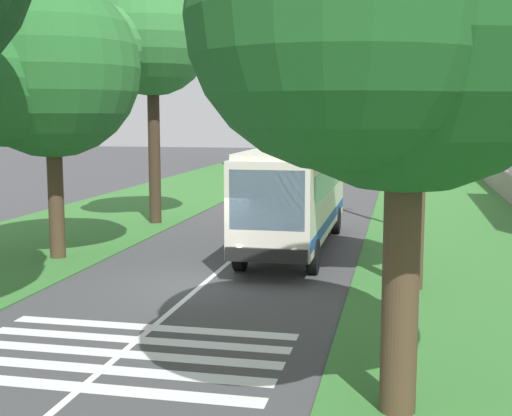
{
  "coord_description": "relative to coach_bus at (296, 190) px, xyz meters",
  "views": [
    {
      "loc": [
        -18.86,
        -5.55,
        4.89
      ],
      "look_at": [
        4.8,
        -0.54,
        1.6
      ],
      "focal_mm": 48.56,
      "sensor_mm": 36.0,
      "label": 1
    }
  ],
  "objects": [
    {
      "name": "trailing_car_1",
      "position": [
        29.13,
        -0.25,
        -1.48
      ],
      "size": [
        4.3,
        1.78,
        1.43
      ],
      "color": "gray",
      "rests_on": "ground"
    },
    {
      "name": "roadside_tree_left_4",
      "position": [
        37.04,
        7.72,
        4.97
      ],
      "size": [
        7.54,
        6.35,
        10.43
      ],
      "color": "brown",
      "rests_on": "grass_verge_left"
    },
    {
      "name": "trailing_car_0",
      "position": [
        20.95,
        3.58,
        -1.48
      ],
      "size": [
        4.3,
        1.78,
        1.43
      ],
      "color": "black",
      "rests_on": "ground"
    },
    {
      "name": "roadside_tree_right_1",
      "position": [
        -13.56,
        -3.59,
        4.31
      ],
      "size": [
        7.48,
        6.03,
        9.63
      ],
      "color": "#4C3826",
      "rests_on": "grass_verge_right"
    },
    {
      "name": "roadside_tree_right_3",
      "position": [
        36.92,
        -4.45,
        5.41
      ],
      "size": [
        7.46,
        6.18,
        10.79
      ],
      "color": "brown",
      "rests_on": "grass_verge_right"
    },
    {
      "name": "roadside_tree_right_0",
      "position": [
        -5.24,
        -4.1,
        4.99
      ],
      "size": [
        5.38,
        4.79,
        9.61
      ],
      "color": "#4C3826",
      "rests_on": "grass_verge_right"
    },
    {
      "name": "grass_verge_left",
      "position": [
        9.17,
        10.0,
        -2.13
      ],
      "size": [
        120.0,
        8.0,
        0.04
      ],
      "primitive_type": "cube",
      "color": "#387533",
      "rests_on": "ground"
    },
    {
      "name": "roadside_tree_right_4",
      "position": [
        56.92,
        -4.05,
        4.08
      ],
      "size": [
        6.34,
        5.15,
        8.94
      ],
      "color": "brown",
      "rests_on": "grass_verge_right"
    },
    {
      "name": "coach_bus",
      "position": [
        0.0,
        0.0,
        0.0
      ],
      "size": [
        11.16,
        2.62,
        3.73
      ],
      "color": "silver",
      "rests_on": "ground"
    },
    {
      "name": "trailing_minibus_0",
      "position": [
        37.36,
        3.55,
        -0.6
      ],
      "size": [
        6.0,
        2.14,
        2.53
      ],
      "color": "teal",
      "rests_on": "ground"
    },
    {
      "name": "roadside_tree_left_3",
      "position": [
        47.65,
        8.07,
        3.49
      ],
      "size": [
        6.02,
        5.17,
        8.32
      ],
      "color": "#4C3826",
      "rests_on": "grass_verge_left"
    },
    {
      "name": "grass_verge_right",
      "position": [
        9.17,
        -6.4,
        -2.13
      ],
      "size": [
        120.0,
        8.0,
        0.04
      ],
      "primitive_type": "cube",
      "color": "#387533",
      "rests_on": "ground"
    },
    {
      "name": "roadside_tree_left_0",
      "position": [
        -3.48,
        7.86,
        4.06
      ],
      "size": [
        7.16,
        5.92,
        9.3
      ],
      "color": "#4C3826",
      "rests_on": "grass_verge_left"
    },
    {
      "name": "centre_line",
      "position": [
        9.17,
        1.8,
        -2.14
      ],
      "size": [
        110.0,
        0.16,
        0.01
      ],
      "primitive_type": "cube",
      "color": "silver",
      "rests_on": "ground"
    },
    {
      "name": "zebra_crossing",
      "position": [
        -11.88,
        1.8,
        -2.14
      ],
      "size": [
        4.05,
        6.8,
        0.01
      ],
      "color": "silver",
      "rests_on": "ground"
    },
    {
      "name": "utility_pole",
      "position": [
        6.02,
        -3.43,
        1.67
      ],
      "size": [
        0.24,
        1.4,
        7.28
      ],
      "color": "#473828",
      "rests_on": "grass_verge_right"
    },
    {
      "name": "roadside_tree_left_1",
      "position": [
        4.58,
        7.19,
        5.9
      ],
      "size": [
        6.29,
        5.12,
        10.75
      ],
      "color": "#3D2D1E",
      "rests_on": "grass_verge_left"
    },
    {
      "name": "ground",
      "position": [
        -5.83,
        1.8,
        -2.15
      ],
      "size": [
        160.0,
        160.0,
        0.0
      ],
      "primitive_type": "plane",
      "color": "#424244"
    },
    {
      "name": "roadside_tree_right_2",
      "position": [
        45.95,
        -3.49,
        5.15
      ],
      "size": [
        5.8,
        4.63,
        9.74
      ],
      "color": "#3D2D1E",
      "rests_on": "grass_verge_right"
    }
  ]
}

